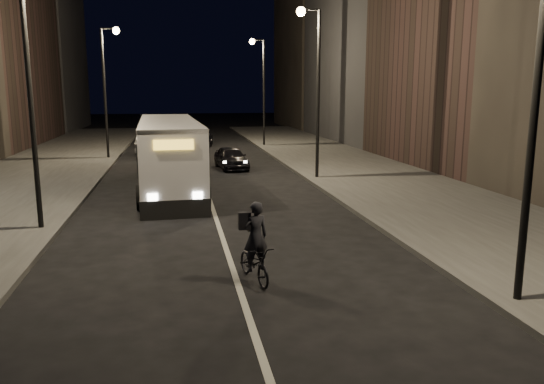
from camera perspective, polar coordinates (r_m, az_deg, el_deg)
name	(u,v)px	position (r m, az deg, el deg)	size (l,w,h in m)	color
ground	(230,261)	(14.13, -4.52, -7.43)	(180.00, 180.00, 0.00)	black
sidewalk_right	(359,171)	(29.38, 9.29, 2.26)	(7.00, 70.00, 0.16)	#373735
sidewalk_left	(28,180)	(28.61, -24.77, 1.16)	(7.00, 70.00, 0.16)	#373735
building_row_right	(396,11)	(44.77, 13.19, 18.44)	(8.00, 61.00, 21.00)	black
streetlight_right_near	(528,40)	(11.50, 25.87, 14.46)	(1.20, 0.44, 8.12)	black
streetlight_right_mid	(313,70)	(26.22, 4.45, 12.92)	(1.20, 0.44, 8.12)	black
streetlight_right_far	(260,78)	(41.88, -1.25, 12.20)	(1.20, 0.44, 8.12)	black
streetlight_left_near	(36,59)	(17.83, -24.01, 12.98)	(1.20, 0.44, 8.12)	black
streetlight_left_far	(108,75)	(35.58, -17.22, 11.94)	(1.20, 0.44, 8.12)	black
city_bus	(169,152)	(24.23, -10.99, 4.24)	(3.07, 11.68, 3.12)	silver
cyclist_on_bicycle	(255,255)	(12.44, -1.88, -6.80)	(0.97, 1.79, 1.96)	black
car_near	(231,158)	(30.36, -4.42, 3.70)	(1.50, 3.72, 1.27)	black
car_mid	(150,145)	(37.44, -13.03, 4.97)	(1.54, 4.43, 1.46)	#363639
car_far	(202,138)	(43.90, -7.49, 5.82)	(1.67, 4.11, 1.19)	black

